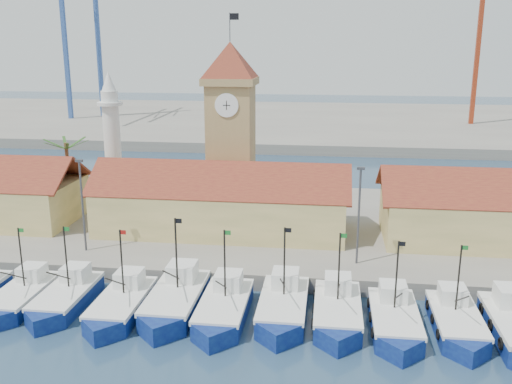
# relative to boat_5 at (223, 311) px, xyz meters

# --- Properties ---
(ground) EXTENTS (400.00, 400.00, 0.00)m
(ground) POSITION_rel_boat_5_xyz_m (-3.36, -2.45, -0.78)
(ground) COLOR #1C304B
(ground) RESTS_ON ground
(quay) EXTENTS (140.00, 32.00, 1.50)m
(quay) POSITION_rel_boat_5_xyz_m (-3.36, 21.55, -0.03)
(quay) COLOR gray
(quay) RESTS_ON ground
(terminal) EXTENTS (240.00, 80.00, 2.00)m
(terminal) POSITION_rel_boat_5_xyz_m (-3.36, 107.55, 0.22)
(terminal) COLOR gray
(terminal) RESTS_ON ground
(boat_1) EXTENTS (3.34, 9.14, 6.92)m
(boat_1) POSITION_rel_boat_5_xyz_m (-17.04, 0.14, -0.06)
(boat_1) COLOR #0B155A
(boat_1) RESTS_ON ground
(boat_2) EXTENTS (3.43, 9.41, 7.12)m
(boat_2) POSITION_rel_boat_5_xyz_m (-13.26, 0.38, -0.04)
(boat_2) COLOR #0B155A
(boat_2) RESTS_ON ground
(boat_3) EXTENTS (3.52, 9.65, 7.31)m
(boat_3) POSITION_rel_boat_5_xyz_m (-8.26, -0.34, -0.02)
(boat_3) COLOR #0B155A
(boat_3) RESTS_ON ground
(boat_4) EXTENTS (3.90, 10.67, 8.08)m
(boat_4) POSITION_rel_boat_5_xyz_m (-4.13, 0.83, 0.06)
(boat_4) COLOR #0B155A
(boat_4) RESTS_ON ground
(boat_5) EXTENTS (3.64, 9.96, 7.53)m
(boat_5) POSITION_rel_boat_5_xyz_m (0.00, 0.00, 0.00)
(boat_5) COLOR #0B155A
(boat_5) RESTS_ON ground
(boat_6) EXTENTS (3.69, 10.11, 7.65)m
(boat_6) POSITION_rel_boat_5_xyz_m (4.61, 0.88, 0.01)
(boat_6) COLOR #0B155A
(boat_6) RESTS_ON ground
(boat_7) EXTENTS (3.60, 9.87, 7.47)m
(boat_7) POSITION_rel_boat_5_xyz_m (8.87, 0.62, -0.01)
(boat_7) COLOR #0B155A
(boat_7) RESTS_ON ground
(boat_8) EXTENTS (3.52, 9.65, 7.30)m
(boat_8) POSITION_rel_boat_5_xyz_m (13.15, -0.19, -0.02)
(boat_8) COLOR #0B155A
(boat_8) RESTS_ON ground
(boat_9) EXTENTS (3.41, 9.34, 7.07)m
(boat_9) POSITION_rel_boat_5_xyz_m (17.73, 0.18, -0.05)
(boat_9) COLOR #0B155A
(boat_9) RESTS_ON ground
(hall_center) EXTENTS (27.04, 10.13, 7.61)m
(hall_center) POSITION_rel_boat_5_xyz_m (-3.36, 17.55, 3.21)
(hall_center) COLOR #E6C97E
(hall_center) RESTS_ON quay
(clock_tower) EXTENTS (5.80, 5.80, 22.70)m
(clock_tower) POSITION_rel_boat_5_xyz_m (-3.36, 23.55, 11.18)
(clock_tower) COLOR #A68855
(clock_tower) RESTS_ON quay
(minaret) EXTENTS (3.00, 3.00, 16.30)m
(minaret) POSITION_rel_boat_5_xyz_m (-18.36, 25.55, 8.95)
(minaret) COLOR silver
(minaret) RESTS_ON quay
(palm_tree) EXTENTS (5.60, 5.03, 8.39)m
(palm_tree) POSITION_rel_boat_5_xyz_m (-23.36, 23.55, 5.47)
(palm_tree) COLOR brown
(palm_tree) RESTS_ON quay
(lamp_posts) EXTENTS (80.70, 0.25, 9.03)m
(lamp_posts) POSITION_rel_boat_5_xyz_m (-2.86, 9.55, 5.70)
(lamp_posts) COLOR #3F3F44
(lamp_posts) RESTS_ON quay
(crane_blue_far) EXTENTS (1.00, 35.27, 44.68)m
(crane_blue_far) POSITION_rel_boat_5_xyz_m (-58.53, 97.84, 26.23)
(crane_blue_far) COLOR #325398
(crane_blue_far) RESTS_ON terminal
(crane_blue_near) EXTENTS (1.00, 32.55, 39.88)m
(crane_blue_near) POSITION_rel_boat_5_xyz_m (-52.30, 104.11, 23.34)
(crane_blue_near) COLOR #325398
(crane_blue_near) RESTS_ON terminal
(crane_red_right) EXTENTS (1.00, 34.94, 42.20)m
(crane_red_right) POSITION_rel_boat_5_xyz_m (41.52, 100.81, 24.83)
(crane_red_right) COLOR maroon
(crane_red_right) RESTS_ON terminal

